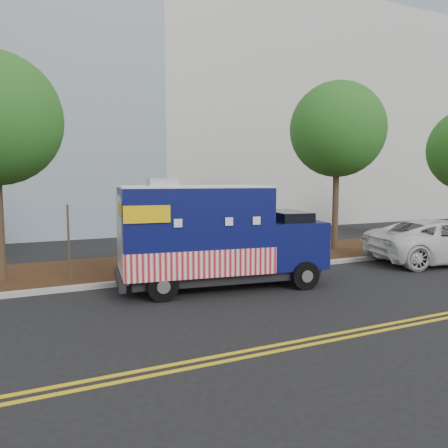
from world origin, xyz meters
name	(u,v)px	position (x,y,z in m)	size (l,w,h in m)	color
ground	(227,287)	(0.00, 0.00, 0.00)	(120.00, 120.00, 0.00)	black
curb	(208,275)	(0.00, 1.40, 0.07)	(120.00, 0.18, 0.15)	#9E9E99
mulch_strip	(186,263)	(0.00, 3.50, 0.07)	(120.00, 4.00, 0.15)	black
centerline_near	(322,336)	(0.00, -4.45, 0.01)	(120.00, 0.10, 0.01)	gold
centerline_far	(330,341)	(0.00, -4.70, 0.01)	(120.00, 0.10, 0.01)	gold
office_building	(123,12)	(2.00, 22.00, 15.20)	(46.00, 20.00, 30.40)	silver
tree_c	(337,130)	(6.75, 3.50, 5.16)	(3.96, 3.96, 7.15)	#38281C
sign_post	(69,246)	(-4.15, 1.96, 1.20)	(0.06, 0.06, 2.40)	#473828
food_truck	(212,239)	(-0.44, 0.11, 1.43)	(6.21, 2.99, 3.15)	black
white_car	(444,241)	(8.94, -0.11, 0.80)	(2.67, 5.78, 1.61)	silver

